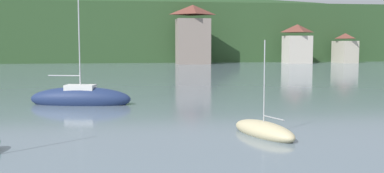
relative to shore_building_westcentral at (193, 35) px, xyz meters
name	(u,v)px	position (x,y,z in m)	size (l,w,h in m)	color
wooded_hillside	(137,39)	(-9.63, 44.37, -0.30)	(352.00, 68.30, 27.91)	#2D4C28
shore_building_westcentral	(193,35)	(0.00, 0.00, 0.00)	(6.68, 5.75, 11.62)	gray
shore_building_central	(297,44)	(21.48, -0.41, -1.79)	(5.15, 4.90, 7.93)	beige
shore_building_eastcentral	(345,48)	(32.23, 0.24, -2.65)	(3.37, 6.25, 6.16)	#BCB29E
sailboat_mid_0	(264,131)	(-7.53, -71.44, -5.44)	(2.57, 4.38, 4.53)	#CCBC8E
sailboat_far_7	(81,98)	(-16.65, -59.40, -5.21)	(7.12, 3.27, 10.71)	navy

